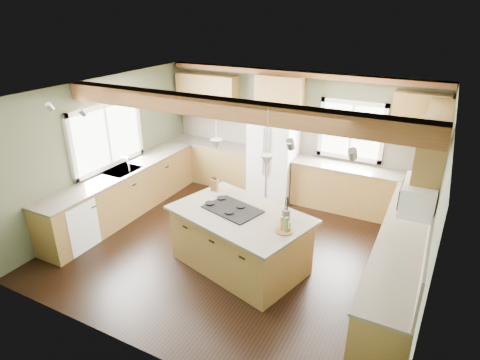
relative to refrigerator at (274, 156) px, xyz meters
The scene contains 37 objects.
floor 2.32m from the refrigerator, 81.95° to the right, with size 5.60×5.60×0.00m, color black.
ceiling 2.73m from the refrigerator, 81.95° to the right, with size 5.60×5.60×0.00m, color silver.
wall_back 0.63m from the refrigerator, 51.71° to the left, with size 5.60×5.60×0.00m, color #4F563D.
wall_left 3.30m from the refrigerator, 139.70° to the right, with size 5.00×5.00×0.00m, color #4F563D.
wall_right 3.78m from the refrigerator, 34.37° to the right, with size 5.00×5.00×0.00m, color #4F563D.
ceiling_beam 3.02m from the refrigerator, 83.32° to the right, with size 5.55×0.26×0.26m, color #5B321A.
soffit_trim 1.69m from the refrigerator, 43.03° to the left, with size 5.55×0.20×0.10m, color #5B321A.
backsplash_back 0.57m from the refrigerator, 50.58° to the left, with size 5.58×0.03×0.58m, color brown.
backsplash_right 3.73m from the refrigerator, 33.86° to the right, with size 0.03×3.70×0.58m, color brown.
base_cab_back_left 1.56m from the refrigerator, behind, with size 2.02×0.60×0.88m, color brown.
counter_back_left 1.49m from the refrigerator, behind, with size 2.06×0.64×0.04m, color #433D31.
base_cab_back_right 1.85m from the refrigerator, ahead, with size 2.62×0.60×0.88m, color brown.
counter_back_right 1.79m from the refrigerator, ahead, with size 2.66×0.64×0.04m, color #433D31.
base_cab_left 3.06m from the refrigerator, 136.74° to the right, with size 0.60×3.70×0.88m, color brown.
counter_left 3.02m from the refrigerator, 136.74° to the right, with size 0.64×3.74×0.04m, color #433D31.
base_cab_right 3.51m from the refrigerator, 36.47° to the right, with size 0.60×3.70×0.88m, color brown.
counter_right 3.48m from the refrigerator, 36.47° to the right, with size 0.64×3.74×0.04m, color #433D31.
upper_cab_back_left 2.00m from the refrigerator, behind, with size 1.40×0.35×0.90m, color brown.
upper_cab_over_fridge 1.27m from the refrigerator, 90.00° to the left, with size 0.96×0.35×0.70m, color brown.
upper_cab_right 3.34m from the refrigerator, 22.64° to the right, with size 0.35×2.20×0.90m, color brown.
upper_cab_back_corner 2.81m from the refrigerator, ahead, with size 0.90×0.35×0.90m, color brown.
window_left 3.30m from the refrigerator, 140.15° to the right, with size 0.04×1.60×1.05m, color white.
window_back 1.63m from the refrigerator, 13.94° to the left, with size 1.10×0.04×1.00m, color white.
sink 3.02m from the refrigerator, 136.74° to the right, with size 0.50×0.65×0.03m, color #262628.
faucet 2.90m from the refrigerator, 134.30° to the right, with size 0.02×0.02×0.28m, color #B2B2B7.
dishwasher 4.05m from the refrigerator, 123.02° to the right, with size 0.60×0.60×0.84m, color white.
oven 4.40m from the refrigerator, 50.38° to the right, with size 0.60×0.72×0.84m, color white.
microwave 3.66m from the refrigerator, 37.00° to the right, with size 0.40×0.70×0.38m, color white.
pendant_left 2.62m from the refrigerator, 87.87° to the right, with size 0.18×0.18×0.16m, color #B2B2B7.
pendant_right 3.03m from the refrigerator, 69.46° to the right, with size 0.18×0.18×0.16m, color #B2B2B7.
refrigerator is the anchor object (origin of this frame).
island 2.66m from the refrigerator, 77.90° to the right, with size 1.91×1.16×0.88m, color brown.
island_top 2.62m from the refrigerator, 77.90° to the right, with size 2.03×1.29×0.04m, color #433D31.
cooktop 2.55m from the refrigerator, 81.06° to the right, with size 0.83×0.55×0.02m, color black.
knife_block 2.05m from the refrigerator, 95.56° to the right, with size 0.12×0.09×0.19m, color brown.
utensil_crock 2.73m from the refrigerator, 63.36° to the right, with size 0.12×0.12×0.16m, color #433A35.
bottle_tray 3.05m from the refrigerator, 64.33° to the right, with size 0.25×0.25×0.22m, color brown, non-canonical shape.
Camera 1 is at (2.67, -5.11, 3.76)m, focal length 30.00 mm.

